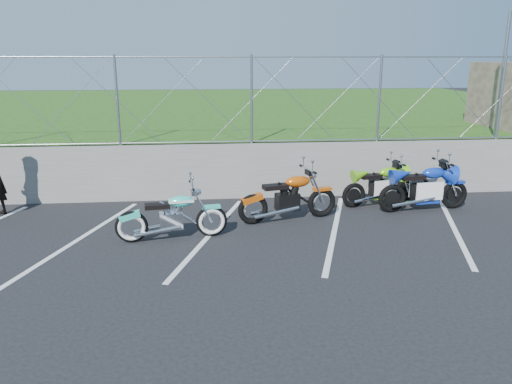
{
  "coord_description": "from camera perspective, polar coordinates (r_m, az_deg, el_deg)",
  "views": [
    {
      "loc": [
        -0.01,
        -7.98,
        3.25
      ],
      "look_at": [
        0.89,
        1.3,
        0.72
      ],
      "focal_mm": 35.0,
      "sensor_mm": 36.0,
      "label": 1
    }
  ],
  "objects": [
    {
      "name": "sportbike_blue",
      "position": [
        11.41,
        18.77,
        0.27
      ],
      "size": [
        2.09,
        0.74,
        1.08
      ],
      "rotation": [
        0.0,
        0.0,
        0.1
      ],
      "color": "black",
      "rests_on": "ground"
    },
    {
      "name": "retaining_wall",
      "position": [
        11.77,
        -5.36,
        2.37
      ],
      "size": [
        30.0,
        0.22,
        1.3
      ],
      "primitive_type": "cube",
      "color": "slate",
      "rests_on": "ground"
    },
    {
      "name": "sportbike_green",
      "position": [
        11.57,
        14.15,
        0.59
      ],
      "size": [
        1.87,
        0.66,
        0.98
      ],
      "rotation": [
        0.0,
        0.0,
        0.21
      ],
      "color": "black",
      "rests_on": "ground"
    },
    {
      "name": "naked_orange",
      "position": [
        10.16,
        3.85,
        -0.79
      ],
      "size": [
        2.1,
        0.74,
        1.06
      ],
      "rotation": [
        0.0,
        0.0,
        0.22
      ],
      "color": "black",
      "rests_on": "ground"
    },
    {
      "name": "cruiser_turquoise",
      "position": [
        9.23,
        -9.43,
        -2.95
      ],
      "size": [
        2.03,
        0.64,
        1.01
      ],
      "rotation": [
        0.0,
        0.0,
        0.13
      ],
      "color": "black",
      "rests_on": "ground"
    },
    {
      "name": "chain_link_fence",
      "position": [
        11.51,
        -5.56,
        10.4
      ],
      "size": [
        28.0,
        0.03,
        2.0
      ],
      "color": "gray",
      "rests_on": "retaining_wall"
    },
    {
      "name": "ground",
      "position": [
        8.61,
        -5.11,
        -7.03
      ],
      "size": [
        90.0,
        90.0,
        0.0
      ],
      "primitive_type": "plane",
      "color": "black",
      "rests_on": "ground"
    },
    {
      "name": "parking_lines",
      "position": [
        9.62,
        2.02,
        -4.53
      ],
      "size": [
        18.29,
        4.31,
        0.01
      ],
      "color": "silver",
      "rests_on": "ground"
    },
    {
      "name": "sign_pole",
      "position": [
        13.9,
        26.32,
        11.82
      ],
      "size": [
        0.08,
        0.08,
        3.0
      ],
      "primitive_type": "cylinder",
      "color": "gray",
      "rests_on": "grass_field"
    },
    {
      "name": "grass_field",
      "position": [
        21.63,
        -5.52,
        8.22
      ],
      "size": [
        30.0,
        20.0,
        1.3
      ],
      "primitive_type": "cube",
      "color": "#224813",
      "rests_on": "ground"
    }
  ]
}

